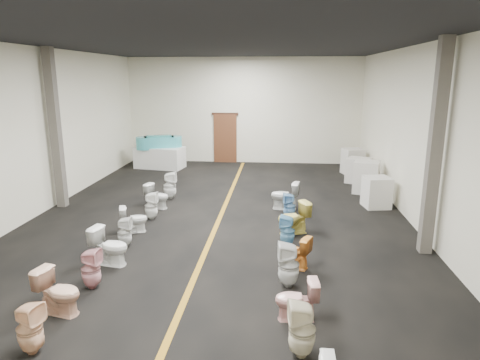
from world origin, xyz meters
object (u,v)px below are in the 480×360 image
(display_table, at_px, (160,158))
(toilet_right_6, at_px, (287,231))
(bathtub, at_px, (159,142))
(toilet_right_9, at_px, (285,196))
(toilet_right_3, at_px, (297,300))
(toilet_right_5, at_px, (294,252))
(appliance_crate_c, at_px, (358,170))
(toilet_left_4, at_px, (110,246))
(toilet_left_5, at_px, (125,232))
(toilet_left_3, at_px, (91,269))
(toilet_left_9, at_px, (170,186))
(toilet_right_4, at_px, (289,265))
(appliance_crate_d, at_px, (352,161))
(toilet_right_7, at_px, (293,218))
(toilet_left_6, at_px, (134,219))
(appliance_crate_b, at_px, (366,177))
(toilet_right_2, at_px, (302,330))
(appliance_crate_a, at_px, (377,192))
(toilet_left_7, at_px, (151,206))
(toilet_left_8, at_px, (157,196))
(toilet_left_2, at_px, (59,292))
(toilet_left_1, at_px, (30,328))
(toilet_right_8, at_px, (289,206))

(display_table, distance_m, toilet_right_6, 9.47)
(bathtub, height_order, toilet_right_9, bathtub)
(toilet_right_3, distance_m, toilet_right_5, 1.89)
(appliance_crate_c, bearing_deg, toilet_right_3, -105.42)
(toilet_right_5, height_order, toilet_right_6, toilet_right_6)
(toilet_left_4, distance_m, toilet_left_5, 0.90)
(toilet_left_3, bearing_deg, toilet_left_9, 1.51)
(toilet_right_4, bearing_deg, toilet_right_5, 168.13)
(appliance_crate_d, bearing_deg, toilet_right_4, -105.60)
(toilet_right_6, height_order, toilet_right_7, toilet_right_7)
(toilet_left_6, bearing_deg, bathtub, -8.47)
(toilet_left_3, height_order, toilet_right_3, toilet_left_3)
(toilet_right_3, relative_size, toilet_right_7, 0.86)
(appliance_crate_b, distance_m, toilet_right_2, 9.02)
(bathtub, relative_size, toilet_right_2, 2.22)
(toilet_right_6, bearing_deg, toilet_left_3, -47.81)
(appliance_crate_a, relative_size, toilet_left_7, 1.20)
(toilet_left_3, bearing_deg, toilet_left_6, 4.98)
(toilet_left_9, bearing_deg, toilet_left_6, 173.66)
(toilet_left_8, distance_m, toilet_right_9, 3.67)
(toilet_left_2, distance_m, toilet_left_4, 1.86)
(toilet_right_2, height_order, toilet_right_6, toilet_right_2)
(toilet_left_7, xyz_separation_m, toilet_left_9, (0.01, 1.93, 0.06))
(appliance_crate_a, height_order, toilet_left_4, appliance_crate_a)
(appliance_crate_d, relative_size, toilet_left_4, 1.27)
(toilet_right_6, bearing_deg, toilet_right_2, 11.31)
(toilet_left_2, bearing_deg, toilet_right_2, -88.43)
(toilet_left_1, height_order, toilet_right_9, toilet_right_9)
(toilet_right_7, bearing_deg, toilet_left_5, -95.95)
(appliance_crate_d, distance_m, toilet_right_4, 9.79)
(appliance_crate_d, relative_size, toilet_right_5, 1.47)
(toilet_right_8, bearing_deg, toilet_right_5, -4.34)
(appliance_crate_b, height_order, toilet_right_8, appliance_crate_b)
(appliance_crate_a, height_order, toilet_left_5, appliance_crate_a)
(toilet_right_3, bearing_deg, toilet_left_5, -129.76)
(appliance_crate_d, relative_size, toilet_right_2, 1.22)
(appliance_crate_c, bearing_deg, toilet_right_2, -103.89)
(appliance_crate_b, xyz_separation_m, toilet_right_4, (-2.63, -6.69, -0.10))
(toilet_left_9, distance_m, toilet_right_6, 4.97)
(display_table, height_order, toilet_right_3, display_table)
(toilet_right_4, height_order, toilet_right_8, toilet_right_4)
(bathtub, xyz_separation_m, toilet_left_3, (1.60, -10.24, -0.70))
(appliance_crate_a, height_order, toilet_right_5, appliance_crate_a)
(bathtub, relative_size, toilet_right_5, 2.68)
(appliance_crate_a, relative_size, toilet_left_5, 1.29)
(display_table, relative_size, toilet_right_3, 2.86)
(toilet_right_8, bearing_deg, toilet_right_3, -4.69)
(toilet_left_8, distance_m, toilet_right_2, 7.46)
(toilet_left_9, distance_m, toilet_right_4, 6.43)
(toilet_left_1, bearing_deg, toilet_left_5, 14.60)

